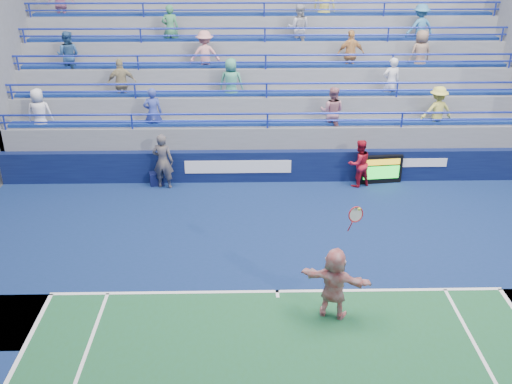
{
  "coord_description": "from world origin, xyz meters",
  "views": [
    {
      "loc": [
        -0.74,
        -11.39,
        8.2
      ],
      "look_at": [
        -0.47,
        2.5,
        1.5
      ],
      "focal_mm": 40.0,
      "sensor_mm": 36.0,
      "label": 1
    }
  ],
  "objects_px": {
    "line_judge": "(163,161)",
    "ball_girl": "(359,163)",
    "serve_speed_board": "(381,169)",
    "judge_chair": "(156,177)",
    "tennis_player": "(334,283)"
  },
  "relations": [
    {
      "from": "tennis_player",
      "to": "ball_girl",
      "type": "relative_size",
      "value": 1.69
    },
    {
      "from": "serve_speed_board",
      "to": "tennis_player",
      "type": "xyz_separation_m",
      "value": [
        -2.63,
        -7.14,
        0.36
      ]
    },
    {
      "from": "tennis_player",
      "to": "serve_speed_board",
      "type": "bearing_deg",
      "value": 69.78
    },
    {
      "from": "tennis_player",
      "to": "line_judge",
      "type": "height_order",
      "value": "tennis_player"
    },
    {
      "from": "judge_chair",
      "to": "ball_girl",
      "type": "distance_m",
      "value": 6.85
    },
    {
      "from": "tennis_player",
      "to": "ball_girl",
      "type": "bearing_deg",
      "value": 75.22
    },
    {
      "from": "judge_chair",
      "to": "line_judge",
      "type": "xyz_separation_m",
      "value": [
        0.31,
        -0.27,
        0.69
      ]
    },
    {
      "from": "tennis_player",
      "to": "line_judge",
      "type": "distance_m",
      "value": 8.37
    },
    {
      "from": "ball_girl",
      "to": "judge_chair",
      "type": "bearing_deg",
      "value": -24.82
    },
    {
      "from": "ball_girl",
      "to": "serve_speed_board",
      "type": "bearing_deg",
      "value": 171.71
    },
    {
      "from": "serve_speed_board",
      "to": "ball_girl",
      "type": "xyz_separation_m",
      "value": [
        -0.8,
        -0.2,
        0.32
      ]
    },
    {
      "from": "serve_speed_board",
      "to": "ball_girl",
      "type": "height_order",
      "value": "ball_girl"
    },
    {
      "from": "line_judge",
      "to": "ball_girl",
      "type": "distance_m",
      "value": 6.51
    },
    {
      "from": "serve_speed_board",
      "to": "line_judge",
      "type": "distance_m",
      "value": 7.33
    },
    {
      "from": "tennis_player",
      "to": "ball_girl",
      "type": "height_order",
      "value": "tennis_player"
    }
  ]
}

